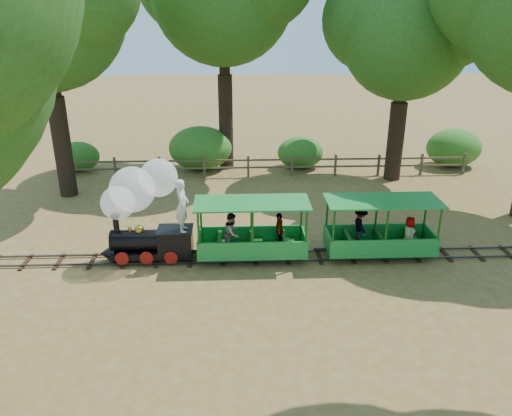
{
  "coord_description": "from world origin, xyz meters",
  "views": [
    {
      "loc": [
        -1.54,
        -13.73,
        7.26
      ],
      "look_at": [
        -0.96,
        0.5,
        1.49
      ],
      "focal_mm": 35.0,
      "sensor_mm": 36.0,
      "label": 1
    }
  ],
  "objects_px": {
    "locomotive": "(142,205)",
    "fence": "(270,165)",
    "carriage_rear": "(379,234)",
    "carriage_front": "(251,237)"
  },
  "relations": [
    {
      "from": "fence",
      "to": "carriage_rear",
      "type": "bearing_deg",
      "value": -70.5
    },
    {
      "from": "carriage_front",
      "to": "fence",
      "type": "relative_size",
      "value": 0.19
    },
    {
      "from": "carriage_front",
      "to": "carriage_rear",
      "type": "xyz_separation_m",
      "value": [
        3.96,
        0.06,
        -0.01
      ]
    },
    {
      "from": "carriage_front",
      "to": "fence",
      "type": "distance_m",
      "value": 8.11
    },
    {
      "from": "carriage_front",
      "to": "fence",
      "type": "bearing_deg",
      "value": 81.95
    },
    {
      "from": "fence",
      "to": "locomotive",
      "type": "bearing_deg",
      "value": -118.68
    },
    {
      "from": "carriage_front",
      "to": "fence",
      "type": "xyz_separation_m",
      "value": [
        1.14,
        8.03,
        -0.2
      ]
    },
    {
      "from": "carriage_rear",
      "to": "fence",
      "type": "xyz_separation_m",
      "value": [
        -2.82,
        7.97,
        -0.18
      ]
    },
    {
      "from": "carriage_rear",
      "to": "fence",
      "type": "relative_size",
      "value": 0.19
    },
    {
      "from": "locomotive",
      "to": "fence",
      "type": "relative_size",
      "value": 0.18
    }
  ]
}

